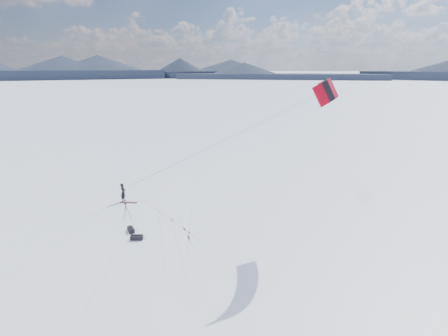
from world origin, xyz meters
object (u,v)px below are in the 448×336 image
at_px(snowkiter, 124,201).
at_px(snowboard, 129,203).
at_px(gear_bag_b, 131,230).
at_px(tripod, 126,208).
at_px(gear_bag_a, 137,237).

xyz_separation_m(snowkiter, snowboard, (0.55, -0.08, 0.02)).
bearing_deg(snowkiter, gear_bag_b, -157.48).
relative_size(snowkiter, gear_bag_b, 1.99).
bearing_deg(tripod, gear_bag_a, -58.05).
distance_m(snowkiter, tripod, 3.46).
bearing_deg(snowkiter, tripod, -158.76).
xyz_separation_m(snowboard, tripod, (1.78, -2.35, 0.79)).
bearing_deg(gear_bag_a, snowboard, 109.89).
xyz_separation_m(snowkiter, gear_bag_a, (5.03, -4.70, 0.15)).
height_order(snowkiter, snowboard, snowkiter).
bearing_deg(gear_bag_b, snowkiter, 172.32).
height_order(snowboard, gear_bag_b, gear_bag_b).
distance_m(tripod, gear_bag_a, 3.59).
xyz_separation_m(gear_bag_a, gear_bag_b, (-1.04, 0.71, -0.01)).
bearing_deg(snowboard, snowkiter, 151.92).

